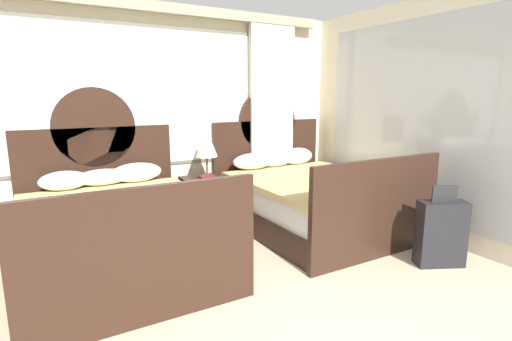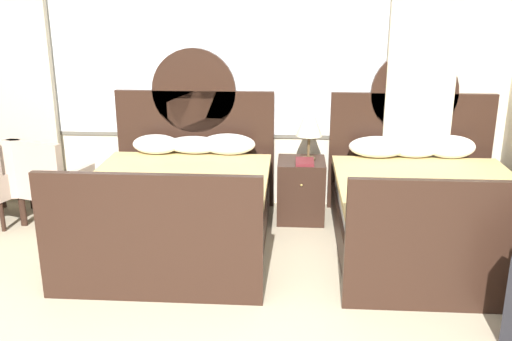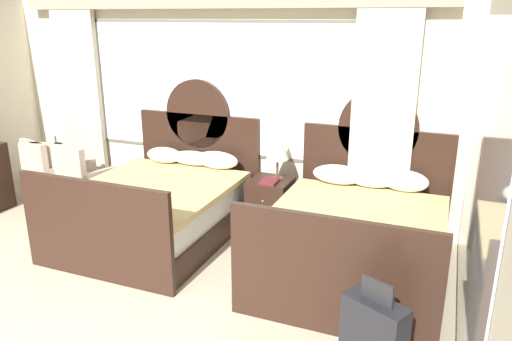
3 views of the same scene
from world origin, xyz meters
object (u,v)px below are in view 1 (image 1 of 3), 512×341
Objects in this scene: book_on_nightstand at (209,178)px; suitcase_on_floor at (441,233)px; nightstand_between_beds at (204,203)px; table_lamp_on_nightstand at (206,143)px; bed_near_mirror at (309,198)px; bed_near_window at (117,229)px.

book_on_nightstand is 2.58m from suitcase_on_floor.
nightstand_between_beds is 1.04× the size of table_lamp_on_nightstand.
table_lamp_on_nightstand is (0.07, 0.04, 0.74)m from nightstand_between_beds.
book_on_nightstand is at bearing 154.61° from bed_near_mirror.
bed_near_window is at bearing 150.59° from suitcase_on_floor.
table_lamp_on_nightstand is 2.75m from suitcase_on_floor.
suitcase_on_floor is (1.56, -2.15, 0.01)m from nightstand_between_beds.
bed_near_window is at bearing -151.17° from table_lamp_on_nightstand.
suitcase_on_floor is at bearing -74.77° from bed_near_mirror.
bed_near_window is at bearing -151.36° from nightstand_between_beds.
bed_near_mirror is at bearing 105.23° from suitcase_on_floor.
nightstand_between_beds is 0.80× the size of suitcase_on_floor.
suitcase_on_floor reaches higher than nightstand_between_beds.
bed_near_window is 1.54m from table_lamp_on_nightstand.
bed_near_mirror is at bearing -25.39° from book_on_nightstand.
table_lamp_on_nightstand is at bearing 32.01° from nightstand_between_beds.
book_on_nightstand is (0.03, -0.10, 0.33)m from nightstand_between_beds.
bed_near_mirror is at bearing -31.83° from table_lamp_on_nightstand.
suitcase_on_floor is at bearing -54.05° from nightstand_between_beds.
bed_near_window is 3.10m from suitcase_on_floor.
suitcase_on_floor is (2.70, -1.52, -0.05)m from bed_near_window.
nightstand_between_beds is 2.65m from suitcase_on_floor.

